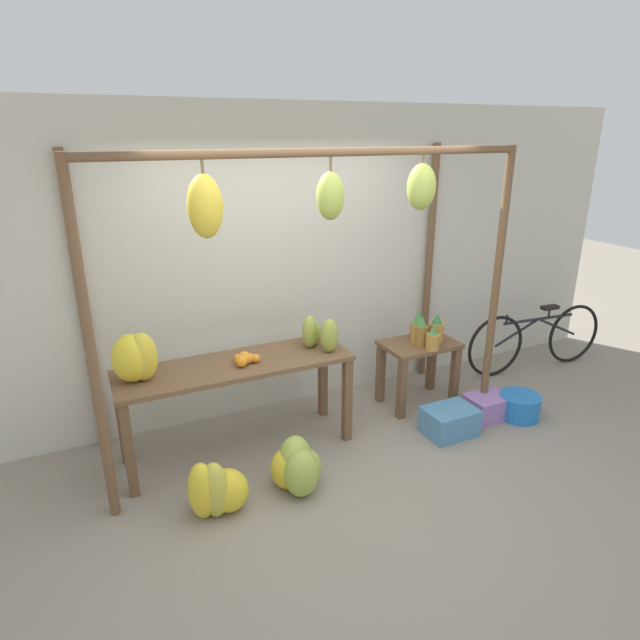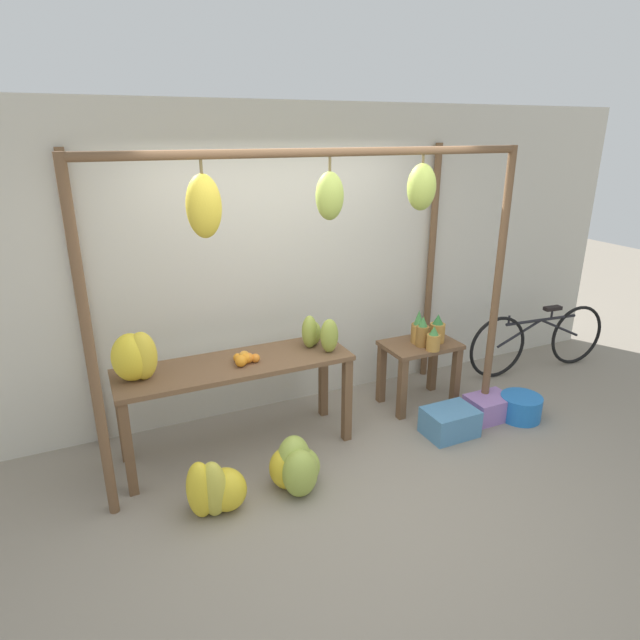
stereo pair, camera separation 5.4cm
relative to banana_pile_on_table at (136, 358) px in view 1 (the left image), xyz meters
name	(u,v)px [view 1 (the left image)]	position (x,y,z in m)	size (l,w,h in m)	color
ground_plane	(354,487)	(1.37, -0.86, -0.99)	(20.00, 20.00, 0.00)	gray
shop_wall_back	(276,264)	(1.37, 0.67, 0.41)	(8.00, 0.08, 2.80)	beige
stall_awning	(311,242)	(1.34, -0.18, 0.77)	(3.40, 1.11, 2.44)	brown
display_table_main	(236,377)	(0.75, 0.00, -0.31)	(1.88, 0.58, 0.80)	brown
display_table_side	(418,359)	(2.58, 0.05, -0.52)	(0.71, 0.47, 0.64)	brown
banana_pile_on_table	(136,358)	(0.00, 0.00, 0.00)	(0.33, 0.27, 0.37)	gold
orange_pile	(245,359)	(0.81, -0.05, -0.14)	(0.21, 0.18, 0.09)	orange
pineapple_cluster	(425,332)	(2.60, 0.01, -0.22)	(0.32, 0.36, 0.32)	olive
banana_pile_ground_left	(214,490)	(0.34, -0.69, -0.80)	(0.49, 0.38, 0.44)	yellow
banana_pile_ground_right	(297,467)	(0.98, -0.68, -0.81)	(0.50, 0.47, 0.42)	#9EB247
fruit_crate_white	(449,421)	(2.51, -0.56, -0.87)	(0.45, 0.33, 0.24)	#4C84B2
blue_bucket	(519,406)	(3.28, -0.61, -0.87)	(0.38, 0.38, 0.23)	blue
parked_bicycle	(536,339)	(4.24, 0.14, -0.62)	(1.77, 0.20, 0.74)	black
papaya_pile	(318,334)	(1.47, -0.01, -0.05)	(0.29, 0.38, 0.29)	#93A33D
fruit_crate_purple	(488,406)	(3.02, -0.48, -0.88)	(0.40, 0.30, 0.22)	#9970B7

